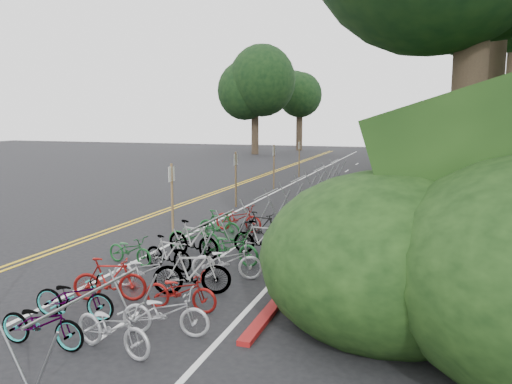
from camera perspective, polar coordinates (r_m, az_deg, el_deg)
ground at (r=13.64m, az=-21.78°, el=-9.26°), size 120.00×120.00×0.00m
road_markings at (r=21.81m, az=-3.08°, el=-2.10°), size 7.47×80.00×0.01m
red_curb at (r=22.35m, az=10.94°, el=-1.86°), size 0.25×28.00×0.10m
bike_rack_front at (r=9.16m, az=-18.60°, el=-12.59°), size 1.10×2.93×1.08m
bike_racks_rest at (r=23.69m, az=4.84°, el=0.82°), size 1.14×23.00×1.17m
signposts_rest at (r=25.24m, az=0.10°, el=2.64°), size 0.08×18.40×2.50m
bike_front at (r=14.27m, az=-14.19°, el=-6.45°), size 0.80×1.59×0.80m
bike_valet at (r=12.89m, az=-7.72°, el=-7.54°), size 2.92×11.41×1.09m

